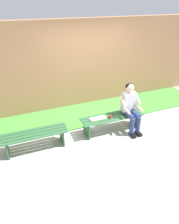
% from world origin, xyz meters
% --- Properties ---
extents(ground_plane, '(10.00, 7.00, 0.04)m').
position_xyz_m(ground_plane, '(0.97, 1.00, -0.02)').
color(ground_plane, '#B2B2AD').
extents(grass_strip, '(9.00, 1.72, 0.03)m').
position_xyz_m(grass_strip, '(0.97, -1.23, 0.01)').
color(grass_strip, '#478C38').
rests_on(grass_strip, ground).
extents(brick_wall, '(9.50, 0.24, 2.56)m').
position_xyz_m(brick_wall, '(0.50, -1.80, 1.28)').
color(brick_wall, '#B27A51').
rests_on(brick_wall, ground).
extents(bench_near, '(1.63, 0.45, 0.42)m').
position_xyz_m(bench_near, '(0.00, 0.00, 0.32)').
color(bench_near, '#2D6038').
rests_on(bench_near, ground).
extents(bench_far, '(1.47, 0.45, 0.42)m').
position_xyz_m(bench_far, '(1.94, 0.00, 0.32)').
color(bench_far, '#2D6038').
rests_on(bench_far, ground).
extents(person_seated, '(0.50, 0.69, 1.23)m').
position_xyz_m(person_seated, '(-0.45, 0.10, 0.67)').
color(person_seated, silver).
rests_on(person_seated, ground).
extents(apple, '(0.08, 0.08, 0.08)m').
position_xyz_m(apple, '(0.08, 0.04, 0.46)').
color(apple, red).
rests_on(apple, bench_near).
extents(book_open, '(0.41, 0.16, 0.02)m').
position_xyz_m(book_open, '(0.38, -0.02, 0.43)').
color(book_open, white).
rests_on(book_open, bench_near).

